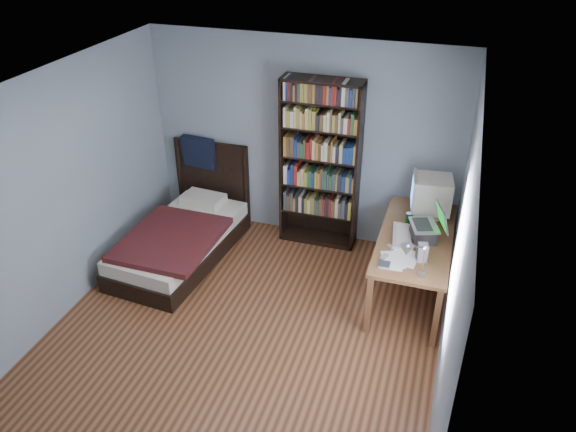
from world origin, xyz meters
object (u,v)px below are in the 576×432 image
object	(u,v)px
desk_lamp	(410,253)
bed	(183,235)
keyboard	(402,236)
speaker	(422,252)
bookshelf	(320,165)
soda_can	(409,219)
laptop	(425,230)
crt_monitor	(430,194)
desk	(417,239)

from	to	relation	value
desk_lamp	bed	distance (m)	3.05
desk_lamp	keyboard	size ratio (longest dim) A/B	1.20
speaker	keyboard	bearing A→B (deg)	109.35
bookshelf	bed	world-z (taller)	bookshelf
soda_can	laptop	bearing A→B (deg)	-53.83
soda_can	bookshelf	distance (m)	1.26
laptop	desk_lamp	world-z (taller)	desk_lamp
crt_monitor	bed	size ratio (longest dim) A/B	0.23
crt_monitor	laptop	bearing A→B (deg)	-88.21
desk_lamp	speaker	bearing A→B (deg)	82.06
desk_lamp	bed	bearing A→B (deg)	160.15
soda_can	bed	world-z (taller)	bed
desk_lamp	bed	size ratio (longest dim) A/B	0.29
desk	bed	bearing A→B (deg)	-169.19
desk_lamp	soda_can	size ratio (longest dim) A/B	4.67
keyboard	soda_can	world-z (taller)	soda_can
keyboard	bookshelf	bearing A→B (deg)	137.05
crt_monitor	bookshelf	world-z (taller)	bookshelf
speaker	soda_can	bearing A→B (deg)	93.37
speaker	desk	bearing A→B (deg)	82.38
soda_can	bed	bearing A→B (deg)	-173.44
bookshelf	bed	bearing A→B (deg)	-151.65
desk_lamp	bed	world-z (taller)	desk_lamp
laptop	soda_can	size ratio (longest dim) A/B	3.40
desk	soda_can	size ratio (longest dim) A/B	13.05
laptop	bed	size ratio (longest dim) A/B	0.21
bed	laptop	bearing A→B (deg)	0.64
desk_lamp	keyboard	xyz separation A→B (m)	(-0.15, 0.98, -0.46)
soda_can	bookshelf	xyz separation A→B (m)	(-1.13, 0.50, 0.25)
bed	soda_can	bearing A→B (deg)	6.56
speaker	soda_can	xyz separation A→B (m)	(-0.21, 0.66, -0.03)
desk	bookshelf	size ratio (longest dim) A/B	0.79
desk	desk_lamp	world-z (taller)	desk_lamp
desk	laptop	size ratio (longest dim) A/B	3.83
desk	speaker	size ratio (longest dim) A/B	8.71
keyboard	speaker	distance (m)	0.44
crt_monitor	laptop	world-z (taller)	crt_monitor
desk	keyboard	world-z (taller)	keyboard
bookshelf	bed	size ratio (longest dim) A/B	1.01
bookshelf	bed	distance (m)	1.85
bookshelf	laptop	bearing A→B (deg)	-29.93
desk_lamp	speaker	xyz separation A→B (m)	(0.09, 0.62, -0.38)
soda_can	bookshelf	bearing A→B (deg)	156.33
laptop	bed	xyz separation A→B (m)	(-2.81, -0.03, -0.59)
speaker	soda_can	distance (m)	0.70
desk	laptop	bearing A→B (deg)	-79.85
soda_can	crt_monitor	bearing A→B (deg)	52.29
speaker	bookshelf	xyz separation A→B (m)	(-1.34, 1.16, 0.22)
crt_monitor	keyboard	bearing A→B (deg)	-111.46
speaker	crt_monitor	bearing A→B (deg)	77.73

